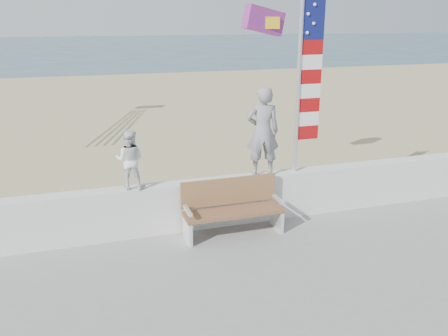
{
  "coord_description": "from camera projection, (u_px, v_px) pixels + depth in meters",
  "views": [
    {
      "loc": [
        -2.29,
        -5.95,
        3.93
      ],
      "look_at": [
        0.2,
        1.8,
        1.35
      ],
      "focal_mm": 38.0,
      "sensor_mm": 36.0,
      "label": 1
    }
  ],
  "objects": [
    {
      "name": "seawall",
      "position": [
        211.0,
        202.0,
        8.88
      ],
      "size": [
        30.0,
        0.35,
        0.9
      ],
      "primitive_type": "cube",
      "color": "silver",
      "rests_on": "boardwalk"
    },
    {
      "name": "bench",
      "position": [
        232.0,
        207.0,
        8.53
      ],
      "size": [
        1.8,
        0.57,
        1.0
      ],
      "color": "brown",
      "rests_on": "boardwalk"
    },
    {
      "name": "adult",
      "position": [
        263.0,
        132.0,
        8.79
      ],
      "size": [
        0.69,
        0.53,
        1.68
      ],
      "primitive_type": "imported",
      "rotation": [
        0.0,
        0.0,
        2.91
      ],
      "color": "gray",
      "rests_on": "seawall"
    },
    {
      "name": "sand",
      "position": [
        151.0,
        143.0,
        15.41
      ],
      "size": [
        90.0,
        40.0,
        0.08
      ],
      "primitive_type": "cube",
      "color": "tan",
      "rests_on": "ground"
    },
    {
      "name": "flag",
      "position": [
        305.0,
        72.0,
        8.7
      ],
      "size": [
        0.5,
        0.08,
        3.5
      ],
      "color": "silver",
      "rests_on": "seawall"
    },
    {
      "name": "child",
      "position": [
        130.0,
        160.0,
        8.16
      ],
      "size": [
        0.61,
        0.54,
        1.04
      ],
      "primitive_type": "imported",
      "rotation": [
        0.0,
        0.0,
        2.79
      ],
      "color": "silver",
      "rests_on": "seawall"
    },
    {
      "name": "parafoil_kite",
      "position": [
        265.0,
        21.0,
        10.36
      ],
      "size": [
        1.03,
        0.43,
        0.69
      ],
      "color": "red",
      "rests_on": "ground"
    },
    {
      "name": "ground",
      "position": [
        248.0,
        287.0,
        7.25
      ],
      "size": [
        220.0,
        220.0,
        0.0
      ],
      "primitive_type": "plane",
      "color": "#2D4B5B",
      "rests_on": "ground"
    }
  ]
}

